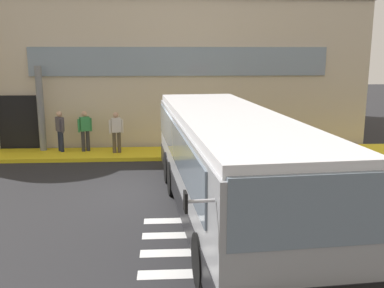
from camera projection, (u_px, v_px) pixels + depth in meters
name	position (u px, v px, depth m)	size (l,w,h in m)	color
ground_plane	(154.00, 192.00, 13.21)	(80.00, 90.00, 0.02)	#232326
bay_paint_stripes	(243.00, 251.00, 9.23)	(4.40, 3.96, 0.01)	silver
terminal_building	(146.00, 68.00, 23.79)	(20.42, 13.80, 6.66)	beige
boarding_curb	(157.00, 153.00, 17.88)	(22.62, 2.00, 0.15)	yellow
entry_support_column	(41.00, 109.00, 17.81)	(0.28, 0.28, 3.50)	slate
bus_main_foreground	(227.00, 166.00, 10.93)	(3.44, 10.90, 2.70)	gray
passenger_near_column	(60.00, 129.00, 17.77)	(0.40, 0.49, 1.68)	#1E2338
passenger_by_doorway	(85.00, 129.00, 17.83)	(0.53, 0.37, 1.68)	#2D2D33
passenger_at_curb_edge	(116.00, 129.00, 17.55)	(0.57, 0.45, 1.68)	#4C4233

